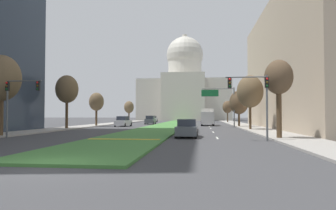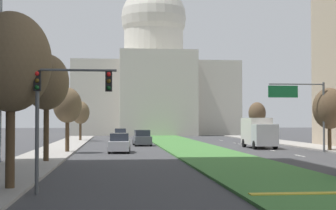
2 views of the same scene
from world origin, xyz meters
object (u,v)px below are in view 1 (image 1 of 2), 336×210
traffic_light_near_right (256,93)px  street_tree_right_near (279,79)px  street_tree_right_mid (250,92)px  sedan_distant (150,120)px  capitol_building (185,90)px  street_tree_left_distant (129,107)px  street_tree_left_far (96,102)px  sedan_midblock (123,122)px  street_tree_left_mid (67,90)px  sedan_lead_stopped (187,129)px  street_tree_right_distant (227,107)px  traffic_light_near_left (16,95)px  box_truck_delivery (207,117)px  sedan_far_horizon (153,119)px  street_tree_right_far (239,103)px  street_tree_left_near (2,78)px  overhead_guide_sign (222,99)px

traffic_light_near_right → street_tree_right_near: street_tree_right_near is taller
street_tree_right_mid → sedan_distant: street_tree_right_mid is taller
capitol_building → street_tree_right_mid: 69.85m
capitol_building → street_tree_left_distant: bearing=-111.3°
street_tree_left_far → street_tree_left_distant: (-0.54, 25.75, -0.30)m
sedan_midblock → sedan_distant: (2.71, 12.10, 0.02)m
street_tree_left_mid → sedan_lead_stopped: bearing=-35.3°
traffic_light_near_right → sedan_distant: bearing=111.3°
street_tree_right_mid → street_tree_right_distant: bearing=89.7°
traffic_light_near_left → traffic_light_near_right: size_ratio=1.00×
capitol_building → street_tree_right_mid: (12.43, -68.47, -6.07)m
street_tree_right_distant → box_truck_delivery: street_tree_right_distant is taller
sedan_distant → sedan_far_horizon: sedan_distant is taller
street_tree_right_far → sedan_midblock: street_tree_right_far is taller
sedan_lead_stopped → street_tree_left_mid: bearing=144.7°
traffic_light_near_right → street_tree_left_mid: street_tree_left_mid is taller
sedan_distant → street_tree_left_distant: bearing=121.0°
sedan_lead_stopped → sedan_distant: sedan_distant is taller
sedan_lead_stopped → street_tree_left_distant: bearing=109.8°
street_tree_left_mid → sedan_distant: bearing=71.1°
street_tree_right_distant → street_tree_left_distant: bearing=-179.2°
street_tree_right_distant → sedan_lead_stopped: size_ratio=1.25×
traffic_light_near_right → sedan_midblock: size_ratio=1.11×
street_tree_left_mid → street_tree_left_far: street_tree_left_mid is taller
street_tree_right_mid → sedan_far_horizon: bearing=115.9°
box_truck_delivery → street_tree_left_distant: bearing=135.5°
capitol_building → street_tree_left_far: size_ratio=5.51×
street_tree_right_near → sedan_midblock: size_ratio=1.43×
street_tree_left_distant → street_tree_left_mid: bearing=-89.9°
street_tree_left_near → sedan_midblock: street_tree_left_near is taller
box_truck_delivery → street_tree_left_far: bearing=-162.3°
traffic_light_near_right → street_tree_left_far: street_tree_left_far is taller
street_tree_left_far → sedan_distant: 14.95m
capitol_building → sedan_midblock: size_ratio=6.96×
sedan_distant → sedan_midblock: bearing=-102.6°
traffic_light_near_left → street_tree_right_far: street_tree_right_far is taller
sedan_lead_stopped → box_truck_delivery: (2.44, 28.96, 0.90)m
sedan_lead_stopped → street_tree_right_distant: bearing=80.8°
overhead_guide_sign → street_tree_right_distant: bearing=83.1°
street_tree_right_mid → traffic_light_near_right: bearing=-97.5°
capitol_building → traffic_light_near_right: bearing=-83.1°
traffic_light_near_left → street_tree_right_near: street_tree_right_near is taller
street_tree_left_mid → street_tree_left_distant: 36.25m
sedan_distant → sedan_far_horizon: 18.08m
street_tree_left_mid → sedan_lead_stopped: (17.42, -12.33, -4.81)m
street_tree_left_distant → sedan_midblock: street_tree_left_distant is taller
street_tree_right_far → sedan_lead_stopped: (-7.50, -22.60, -3.27)m
street_tree_right_distant → sedan_distant: bearing=-142.2°
sedan_lead_stopped → overhead_guide_sign: bearing=78.0°
traffic_light_near_right → street_tree_right_mid: bearing=82.5°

